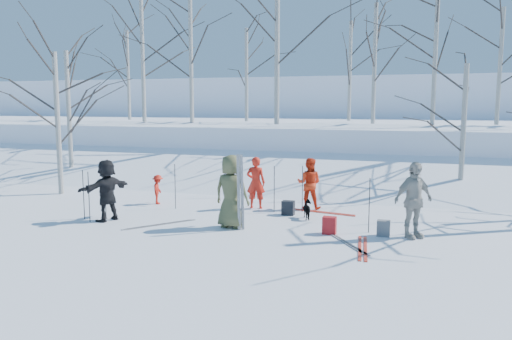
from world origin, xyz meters
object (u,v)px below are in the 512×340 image
(skier_red_north, at_px, (256,183))
(skier_redor_behind, at_px, (309,183))
(skier_cream_east, at_px, (413,200))
(backpack_grey, at_px, (383,228))
(skier_grey_west, at_px, (107,190))
(dog, at_px, (308,210))
(backpack_dark, at_px, (288,208))
(backpack_red, at_px, (329,225))
(skier_red_seated, at_px, (158,189))
(skier_olive_center, at_px, (231,191))

(skier_red_north, distance_m, skier_redor_behind, 1.59)
(skier_cream_east, xyz_separation_m, backpack_grey, (-0.65, -0.06, -0.70))
(skier_grey_west, relative_size, backpack_grey, 4.35)
(dog, bearing_deg, skier_red_north, -51.77)
(dog, distance_m, backpack_dark, 0.71)
(skier_grey_west, relative_size, backpack_red, 3.93)
(skier_cream_east, xyz_separation_m, backpack_dark, (-3.35, 1.45, -0.69))
(skier_redor_behind, bearing_deg, dog, 101.03)
(skier_redor_behind, xyz_separation_m, backpack_dark, (-0.37, -1.05, -0.56))
(skier_cream_east, bearing_deg, backpack_red, 146.02)
(skier_redor_behind, distance_m, skier_grey_west, 5.77)
(skier_cream_east, distance_m, backpack_red, 2.03)
(skier_red_seated, height_order, backpack_dark, skier_red_seated)
(skier_cream_east, distance_m, backpack_grey, 0.96)
(skier_redor_behind, relative_size, skier_grey_west, 0.92)
(skier_red_north, xyz_separation_m, skier_grey_west, (-3.27, -2.76, 0.05))
(skier_redor_behind, xyz_separation_m, backpack_red, (1.09, -2.75, -0.55))
(skier_red_north, height_order, skier_red_seated, skier_red_north)
(skier_olive_center, distance_m, skier_red_seated, 3.89)
(skier_red_north, height_order, skier_redor_behind, skier_red_north)
(skier_cream_east, bearing_deg, skier_red_north, 113.97)
(dog, height_order, backpack_dark, dog)
(backpack_red, xyz_separation_m, backpack_dark, (-1.46, 1.70, -0.01))
(skier_olive_center, height_order, backpack_red, skier_olive_center)
(skier_red_north, relative_size, backpack_dark, 3.88)
(skier_olive_center, relative_size, skier_grey_west, 1.12)
(backpack_grey, bearing_deg, skier_olive_center, -174.77)
(skier_red_north, relative_size, skier_grey_west, 0.94)
(skier_red_north, relative_size, backpack_red, 3.69)
(skier_cream_east, relative_size, dog, 2.98)
(skier_red_north, bearing_deg, skier_redor_behind, -169.74)
(skier_cream_east, xyz_separation_m, skier_grey_west, (-7.77, -0.72, -0.07))
(skier_redor_behind, bearing_deg, backpack_dark, 69.95)
(backpack_red, height_order, backpack_dark, backpack_red)
(skier_cream_east, height_order, backpack_dark, skier_cream_east)
(backpack_red, bearing_deg, dog, 120.06)
(backpack_grey, bearing_deg, backpack_dark, 150.95)
(skier_grey_west, bearing_deg, skier_red_north, 149.73)
(skier_red_seated, bearing_deg, skier_red_north, -102.39)
(skier_grey_west, distance_m, dog, 5.43)
(skier_cream_east, relative_size, backpack_grey, 4.71)
(skier_cream_east, bearing_deg, backpack_dark, 114.96)
(skier_red_seated, height_order, backpack_red, skier_red_seated)
(skier_cream_east, bearing_deg, dog, 115.24)
(skier_cream_east, distance_m, dog, 3.01)
(backpack_dark, bearing_deg, skier_redor_behind, 70.50)
(skier_olive_center, relative_size, backpack_dark, 4.63)
(skier_red_north, xyz_separation_m, backpack_red, (2.61, -2.29, -0.57))
(skier_red_north, distance_m, skier_cream_east, 4.94)
(skier_redor_behind, bearing_deg, skier_red_seated, 9.33)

